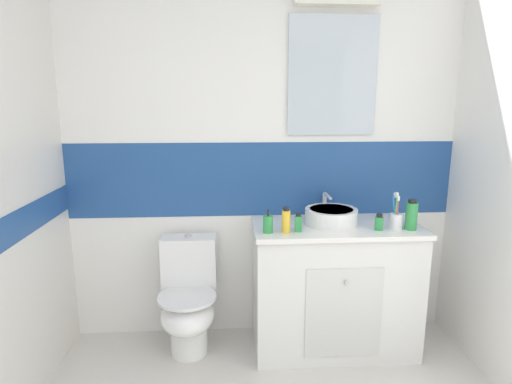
{
  "coord_description": "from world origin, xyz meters",
  "views": [
    {
      "loc": [
        -0.23,
        -0.4,
        1.62
      ],
      "look_at": [
        -0.08,
        1.81,
        1.14
      ],
      "focal_mm": 29.66,
      "sensor_mm": 36.0,
      "label": 1
    }
  ],
  "objects_px": {
    "sink_basin": "(331,216)",
    "perfume_flask_small": "(298,223)",
    "soap_dispenser": "(268,224)",
    "deodorant_spray_can": "(286,221)",
    "toilet": "(188,300)",
    "toothbrush_cup": "(396,220)",
    "mouthwash_bottle": "(411,215)",
    "lotion_bottle_short": "(379,223)"
  },
  "relations": [
    {
      "from": "sink_basin",
      "to": "perfume_flask_small",
      "type": "height_order",
      "value": "sink_basin"
    },
    {
      "from": "soap_dispenser",
      "to": "deodorant_spray_can",
      "type": "bearing_deg",
      "value": -3.94
    },
    {
      "from": "toilet",
      "to": "deodorant_spray_can",
      "type": "bearing_deg",
      "value": -14.43
    },
    {
      "from": "toothbrush_cup",
      "to": "mouthwash_bottle",
      "type": "xyz_separation_m",
      "value": [
        0.09,
        -0.01,
        0.03
      ]
    },
    {
      "from": "toothbrush_cup",
      "to": "soap_dispenser",
      "type": "distance_m",
      "value": 0.79
    },
    {
      "from": "toothbrush_cup",
      "to": "lotion_bottle_short",
      "type": "relative_size",
      "value": 2.28
    },
    {
      "from": "perfume_flask_small",
      "to": "lotion_bottle_short",
      "type": "xyz_separation_m",
      "value": [
        0.5,
        0.0,
        -0.01
      ]
    },
    {
      "from": "lotion_bottle_short",
      "to": "deodorant_spray_can",
      "type": "height_order",
      "value": "deodorant_spray_can"
    },
    {
      "from": "sink_basin",
      "to": "lotion_bottle_short",
      "type": "xyz_separation_m",
      "value": [
        0.26,
        -0.15,
        -0.01
      ]
    },
    {
      "from": "sink_basin",
      "to": "toilet",
      "type": "bearing_deg",
      "value": -179.51
    },
    {
      "from": "toothbrush_cup",
      "to": "perfume_flask_small",
      "type": "relative_size",
      "value": 2.0
    },
    {
      "from": "mouthwash_bottle",
      "to": "sink_basin",
      "type": "bearing_deg",
      "value": 162.12
    },
    {
      "from": "toilet",
      "to": "perfume_flask_small",
      "type": "relative_size",
      "value": 6.52
    },
    {
      "from": "toilet",
      "to": "soap_dispenser",
      "type": "distance_m",
      "value": 0.76
    },
    {
      "from": "toilet",
      "to": "toothbrush_cup",
      "type": "relative_size",
      "value": 3.26
    },
    {
      "from": "perfume_flask_small",
      "to": "deodorant_spray_can",
      "type": "distance_m",
      "value": 0.08
    },
    {
      "from": "lotion_bottle_short",
      "to": "toilet",
      "type": "bearing_deg",
      "value": 173.15
    },
    {
      "from": "toothbrush_cup",
      "to": "deodorant_spray_can",
      "type": "xyz_separation_m",
      "value": [
        -0.68,
        -0.03,
        0.01
      ]
    },
    {
      "from": "toothbrush_cup",
      "to": "perfume_flask_small",
      "type": "xyz_separation_m",
      "value": [
        -0.6,
        -0.02,
        -0.0
      ]
    },
    {
      "from": "toothbrush_cup",
      "to": "soap_dispenser",
      "type": "bearing_deg",
      "value": -178.53
    },
    {
      "from": "perfume_flask_small",
      "to": "mouthwash_bottle",
      "type": "height_order",
      "value": "mouthwash_bottle"
    },
    {
      "from": "lotion_bottle_short",
      "to": "perfume_flask_small",
      "type": "bearing_deg",
      "value": -179.59
    },
    {
      "from": "sink_basin",
      "to": "soap_dispenser",
      "type": "height_order",
      "value": "sink_basin"
    },
    {
      "from": "toilet",
      "to": "lotion_bottle_short",
      "type": "bearing_deg",
      "value": -6.85
    },
    {
      "from": "toilet",
      "to": "mouthwash_bottle",
      "type": "bearing_deg",
      "value": -5.8
    },
    {
      "from": "perfume_flask_small",
      "to": "lotion_bottle_short",
      "type": "height_order",
      "value": "perfume_flask_small"
    },
    {
      "from": "mouthwash_bottle",
      "to": "lotion_bottle_short",
      "type": "distance_m",
      "value": 0.2
    },
    {
      "from": "perfume_flask_small",
      "to": "mouthwash_bottle",
      "type": "xyz_separation_m",
      "value": [
        0.69,
        0.01,
        0.03
      ]
    },
    {
      "from": "sink_basin",
      "to": "toothbrush_cup",
      "type": "height_order",
      "value": "toothbrush_cup"
    },
    {
      "from": "mouthwash_bottle",
      "to": "lotion_bottle_short",
      "type": "bearing_deg",
      "value": -179.5
    },
    {
      "from": "toothbrush_cup",
      "to": "lotion_bottle_short",
      "type": "height_order",
      "value": "toothbrush_cup"
    },
    {
      "from": "toilet",
      "to": "perfume_flask_small",
      "type": "distance_m",
      "value": 0.89
    },
    {
      "from": "toothbrush_cup",
      "to": "deodorant_spray_can",
      "type": "bearing_deg",
      "value": -177.68
    },
    {
      "from": "sink_basin",
      "to": "mouthwash_bottle",
      "type": "xyz_separation_m",
      "value": [
        0.46,
        -0.15,
        0.03
      ]
    },
    {
      "from": "toothbrush_cup",
      "to": "lotion_bottle_short",
      "type": "distance_m",
      "value": 0.11
    },
    {
      "from": "sink_basin",
      "to": "mouthwash_bottle",
      "type": "relative_size",
      "value": 2.02
    },
    {
      "from": "soap_dispenser",
      "to": "mouthwash_bottle",
      "type": "distance_m",
      "value": 0.88
    },
    {
      "from": "soap_dispenser",
      "to": "mouthwash_bottle",
      "type": "xyz_separation_m",
      "value": [
        0.88,
        0.01,
        0.04
      ]
    },
    {
      "from": "soap_dispenser",
      "to": "lotion_bottle_short",
      "type": "bearing_deg",
      "value": 0.64
    },
    {
      "from": "toilet",
      "to": "mouthwash_bottle",
      "type": "relative_size",
      "value": 4.04
    },
    {
      "from": "toothbrush_cup",
      "to": "toilet",
      "type": "bearing_deg",
      "value": 174.28
    },
    {
      "from": "toilet",
      "to": "perfume_flask_small",
      "type": "bearing_deg",
      "value": -11.98
    }
  ]
}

